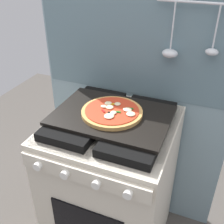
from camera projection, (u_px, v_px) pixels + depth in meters
kitchen_backsplash at (134, 105)px, 1.61m from camera, size 1.10×0.09×1.55m
stove at (112, 185)px, 1.52m from camera, size 0.60×0.64×0.90m
baking_tray at (112, 115)px, 1.29m from camera, size 0.54×0.38×0.02m
pizza_left at (112, 112)px, 1.27m from camera, size 0.29×0.29×0.03m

